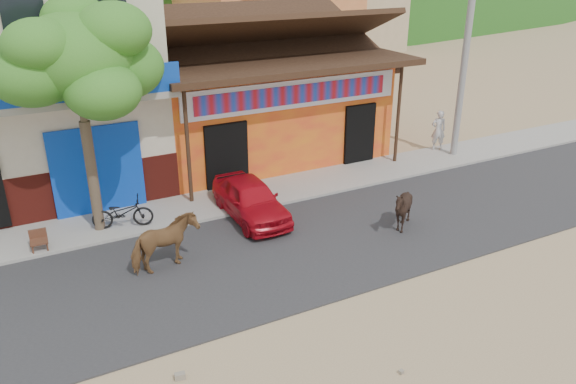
% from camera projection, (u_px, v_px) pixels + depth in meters
% --- Properties ---
extents(ground, '(120.00, 120.00, 0.00)m').
position_uv_depth(ground, '(362.00, 294.00, 12.50)').
color(ground, '#9E825B').
rests_on(ground, ground).
extents(road, '(60.00, 5.00, 0.04)m').
position_uv_depth(road, '(307.00, 245.00, 14.53)').
color(road, '#28282B').
rests_on(road, ground).
extents(sidewalk, '(60.00, 2.00, 0.12)m').
position_uv_depth(sidewalk, '(252.00, 196.00, 17.37)').
color(sidewalk, gray).
rests_on(sidewalk, ground).
extents(dance_club, '(8.00, 6.00, 3.60)m').
position_uv_depth(dance_club, '(256.00, 105.00, 20.79)').
color(dance_club, orange).
rests_on(dance_club, ground).
extents(cafe_building, '(7.00, 6.00, 7.00)m').
position_uv_depth(cafe_building, '(28.00, 79.00, 16.93)').
color(cafe_building, beige).
rests_on(cafe_building, ground).
extents(tree, '(3.00, 3.00, 6.00)m').
position_uv_depth(tree, '(84.00, 121.00, 14.04)').
color(tree, '#2D721E').
rests_on(tree, sidewalk).
extents(utility_pole, '(0.24, 0.24, 8.00)m').
position_uv_depth(utility_pole, '(467.00, 44.00, 19.26)').
color(utility_pole, gray).
rests_on(utility_pole, sidewalk).
extents(cow_tan, '(1.72, 1.08, 1.35)m').
position_uv_depth(cow_tan, '(165.00, 244.00, 13.18)').
color(cow_tan, brown).
rests_on(cow_tan, road).
extents(cow_dark, '(1.16, 1.04, 1.23)m').
position_uv_depth(cow_dark, '(403.00, 209.00, 15.10)').
color(cow_dark, black).
rests_on(cow_dark, road).
extents(red_car, '(1.36, 3.33, 1.13)m').
position_uv_depth(red_car, '(251.00, 199.00, 15.83)').
color(red_car, '#B80D1A').
rests_on(red_car, road).
extents(scooter, '(1.70, 0.97, 0.85)m').
position_uv_depth(scooter, '(122.00, 213.00, 15.13)').
color(scooter, black).
rests_on(scooter, sidewalk).
extents(pedestrian, '(0.65, 0.55, 1.51)m').
position_uv_depth(pedestrian, '(438.00, 130.00, 21.02)').
color(pedestrian, silver).
rests_on(pedestrian, sidewalk).
extents(cafe_chair_left, '(0.44, 0.44, 0.91)m').
position_uv_depth(cafe_chair_left, '(37.00, 233.00, 13.97)').
color(cafe_chair_left, '#472417').
rests_on(cafe_chair_left, sidewalk).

